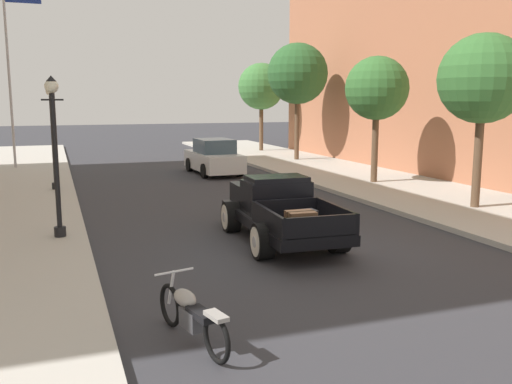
# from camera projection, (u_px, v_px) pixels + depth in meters

# --- Properties ---
(ground_plane) EXTENTS (140.00, 140.00, 0.00)m
(ground_plane) POSITION_uv_depth(u_px,v_px,m) (293.00, 248.00, 12.99)
(ground_plane) COLOR #333338
(hotrod_truck_black) EXTENTS (2.35, 5.00, 1.58)m
(hotrod_truck_black) POSITION_uv_depth(u_px,v_px,m) (277.00, 209.00, 13.72)
(hotrod_truck_black) COLOR black
(hotrod_truck_black) RESTS_ON ground
(motorcycle_parked) EXTENTS (0.73, 2.08, 0.93)m
(motorcycle_parked) POSITION_uv_depth(u_px,v_px,m) (192.00, 314.00, 7.83)
(motorcycle_parked) COLOR black
(motorcycle_parked) RESTS_ON ground
(car_background_white) EXTENTS (1.97, 4.35, 1.65)m
(car_background_white) POSITION_uv_depth(u_px,v_px,m) (214.00, 158.00, 25.89)
(car_background_white) COLOR silver
(car_background_white) RESTS_ON ground
(street_lamp_near) EXTENTS (0.50, 0.32, 3.85)m
(street_lamp_near) POSITION_uv_depth(u_px,v_px,m) (55.00, 145.00, 13.11)
(street_lamp_near) COLOR black
(street_lamp_near) RESTS_ON sidewalk_left
(street_lamp_far) EXTENTS (0.50, 0.32, 3.85)m
(street_lamp_far) POSITION_uv_depth(u_px,v_px,m) (52.00, 129.00, 20.30)
(street_lamp_far) COLOR black
(street_lamp_far) RESTS_ON sidewalk_left
(flagpole) EXTENTS (1.74, 0.16, 9.16)m
(flagpole) POSITION_uv_depth(u_px,v_px,m) (12.00, 51.00, 26.49)
(flagpole) COLOR #B2B2B7
(flagpole) RESTS_ON sidewalk_left
(street_tree_nearest) EXTENTS (2.70, 2.70, 5.27)m
(street_tree_nearest) POSITION_uv_depth(u_px,v_px,m) (483.00, 79.00, 16.59)
(street_tree_nearest) COLOR brown
(street_tree_nearest) RESTS_ON sidewalk_right
(street_tree_second) EXTENTS (2.52, 2.52, 5.01)m
(street_tree_second) POSITION_uv_depth(u_px,v_px,m) (377.00, 89.00, 21.93)
(street_tree_second) COLOR brown
(street_tree_second) RESTS_ON sidewalk_right
(street_tree_third) EXTENTS (3.32, 3.32, 6.38)m
(street_tree_third) POSITION_uv_depth(u_px,v_px,m) (298.00, 74.00, 30.32)
(street_tree_third) COLOR brown
(street_tree_third) RESTS_ON sidewalk_right
(street_tree_farthest) EXTENTS (3.01, 3.01, 5.67)m
(street_tree_farthest) POSITION_uv_depth(u_px,v_px,m) (261.00, 87.00, 35.99)
(street_tree_farthest) COLOR brown
(street_tree_farthest) RESTS_ON sidewalk_right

